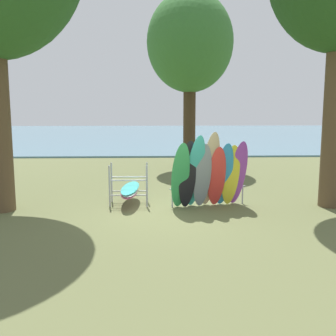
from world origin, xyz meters
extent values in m
plane|color=#60663D|center=(0.00, 0.00, 0.00)|extent=(80.00, 80.00, 0.00)
cube|color=slate|center=(0.00, 30.36, 0.05)|extent=(80.00, 36.00, 0.10)
cylinder|color=brown|center=(4.77, 0.70, 2.76)|extent=(0.64, 0.64, 5.52)
cylinder|color=#42301E|center=(1.24, 8.59, 2.32)|extent=(0.59, 0.59, 4.64)
ellipsoid|color=#387033|center=(1.24, 8.59, 5.92)|extent=(4.04, 4.04, 4.65)
ellipsoid|color=#339E56|center=(0.27, 0.42, 1.00)|extent=(0.64, 0.86, 1.99)
ellipsoid|color=black|center=(0.49, 0.48, 1.02)|extent=(0.62, 0.68, 2.03)
ellipsoid|color=#38B2AD|center=(0.71, 0.53, 1.10)|extent=(0.70, 0.97, 2.19)
ellipsoid|color=gray|center=(0.93, 0.58, 0.97)|extent=(0.62, 0.70, 1.93)
ellipsoid|color=#C6B289|center=(1.15, 0.63, 1.14)|extent=(0.68, 0.93, 2.27)
ellipsoid|color=red|center=(1.36, 0.68, 0.92)|extent=(0.56, 0.70, 1.84)
ellipsoid|color=#2D8ED1|center=(1.58, 0.73, 0.97)|extent=(0.62, 0.79, 1.94)
ellipsoid|color=yellow|center=(1.80, 0.78, 0.94)|extent=(0.59, 0.65, 1.87)
ellipsoid|color=purple|center=(2.02, 0.83, 0.99)|extent=(0.66, 0.81, 1.98)
cylinder|color=#9EA0A5|center=(0.06, 0.74, 0.28)|extent=(0.04, 0.04, 0.55)
cylinder|color=#9EA0A5|center=(2.23, 1.10, 0.28)|extent=(0.04, 0.04, 0.55)
cylinder|color=#9EA0A5|center=(1.15, 0.92, 0.55)|extent=(2.34, 0.43, 0.04)
cylinder|color=#9EA0A5|center=(-1.80, 0.83, 0.62)|extent=(0.05, 0.05, 1.25)
cylinder|color=#9EA0A5|center=(-0.70, 0.83, 0.62)|extent=(0.05, 0.05, 1.25)
cylinder|color=#9EA0A5|center=(-1.80, 1.43, 0.62)|extent=(0.05, 0.05, 1.25)
cylinder|color=#9EA0A5|center=(-0.70, 1.43, 0.62)|extent=(0.05, 0.05, 1.25)
cylinder|color=#9EA0A5|center=(-1.25, 0.83, 0.35)|extent=(1.10, 0.04, 0.04)
cylinder|color=#9EA0A5|center=(-1.25, 0.83, 0.80)|extent=(1.10, 0.04, 0.04)
cylinder|color=#9EA0A5|center=(-1.25, 1.43, 0.35)|extent=(1.10, 0.04, 0.04)
cylinder|color=#9EA0A5|center=(-1.25, 1.43, 0.80)|extent=(1.10, 0.04, 0.04)
ellipsoid|color=pink|center=(-1.24, 1.13, 0.40)|extent=(0.53, 2.11, 0.06)
ellipsoid|color=white|center=(-1.23, 1.13, 0.46)|extent=(0.50, 2.10, 0.06)
ellipsoid|color=#38B2AD|center=(-1.21, 1.13, 0.52)|extent=(0.64, 2.13, 0.06)
camera|label=1|loc=(-0.48, -11.01, 2.99)|focal=43.46mm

